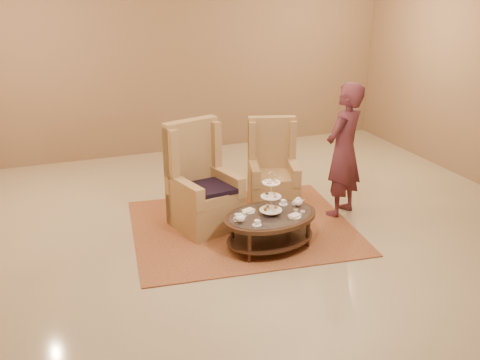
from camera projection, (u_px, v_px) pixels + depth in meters
name	position (u px, v px, depth m)	size (l,w,h in m)	color
ground	(257.00, 247.00, 6.41)	(8.00, 8.00, 0.00)	tan
ceiling	(257.00, 247.00, 6.41)	(8.00, 8.00, 0.02)	silver
wall_back	(172.00, 54.00, 9.28)	(8.00, 0.04, 3.50)	#92704F
rug	(243.00, 227.00, 6.89)	(2.98, 2.57, 0.01)	#A76B3B
tea_table	(270.00, 220.00, 6.27)	(1.26, 0.96, 0.97)	black
armchair_left	(201.00, 192.00, 6.80)	(0.92, 0.93, 1.36)	#A8824F
armchair_right	(273.00, 176.00, 7.47)	(0.82, 0.83, 1.22)	#A8824F
person	(344.00, 151.00, 6.97)	(0.78, 0.70, 1.80)	#53232C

